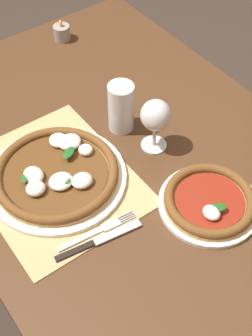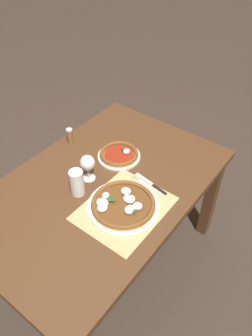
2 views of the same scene
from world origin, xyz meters
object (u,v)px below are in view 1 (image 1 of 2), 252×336
object	(u,v)px
pint_glass	(121,108)
votive_candle	(62,33)
pizza_far	(209,202)
pizza_near	(57,174)
fork	(98,231)
knife	(99,240)
wine_glass	(156,117)

from	to	relation	value
pint_glass	votive_candle	world-z (taller)	pint_glass
pizza_far	pizza_near	bearing A→B (deg)	-138.95
fork	knife	world-z (taller)	knife
wine_glass	pizza_far	bearing A→B (deg)	-4.61
wine_glass	knife	distance (m)	0.35
pizza_far	votive_candle	xyz separation A→B (m)	(-0.82, 0.08, 0.00)
pizza_near	fork	xyz separation A→B (m)	(0.19, -0.01, -0.02)
fork	votive_candle	size ratio (longest dim) A/B	2.79
pizza_far	fork	xyz separation A→B (m)	(-0.10, -0.26, -0.01)
pizza_near	pizza_far	size ratio (longest dim) A/B	1.44
pizza_near	fork	world-z (taller)	pizza_near
pizza_near	pint_glass	size ratio (longest dim) A/B	2.45
pint_glass	votive_candle	xyz separation A→B (m)	(-0.47, 0.09, -0.05)
wine_glass	votive_candle	bearing A→B (deg)	174.00
pizza_far	wine_glass	distance (m)	0.25
wine_glass	fork	world-z (taller)	wine_glass
pizza_near	fork	size ratio (longest dim) A/B	1.77
votive_candle	fork	bearing A→B (deg)	-25.31
pizza_near	votive_candle	size ratio (longest dim) A/B	4.93
pint_glass	fork	xyz separation A→B (m)	(0.25, -0.25, -0.06)
wine_glass	knife	bearing A→B (deg)	-60.77
fork	votive_candle	distance (m)	0.80
pizza_near	pizza_far	world-z (taller)	pizza_near
pizza_far	fork	bearing A→B (deg)	-110.45
pizza_near	votive_candle	xyz separation A→B (m)	(-0.53, 0.33, 0.00)
pint_glass	knife	distance (m)	0.39
pizza_far	knife	world-z (taller)	pizza_far
wine_glass	votive_candle	world-z (taller)	wine_glass
pizza_near	votive_candle	bearing A→B (deg)	147.69
knife	votive_candle	bearing A→B (deg)	154.67
pizza_near	wine_glass	distance (m)	0.29
pint_glass	fork	distance (m)	0.36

